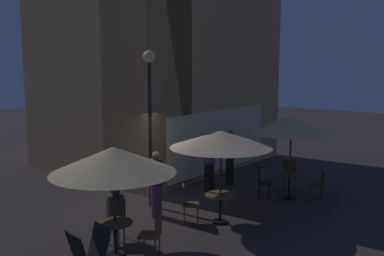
{
  "coord_description": "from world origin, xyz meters",
  "views": [
    {
      "loc": [
        -7.88,
        -7.65,
        3.81
      ],
      "look_at": [
        1.03,
        -0.47,
        2.19
      ],
      "focal_mm": 40.04,
      "sensor_mm": 36.0,
      "label": 1
    }
  ],
  "objects_px": {
    "cafe_table_1": "(289,181)",
    "cafe_table_2": "(115,232)",
    "patron_seated_0": "(116,211)",
    "cafe_chair_1": "(261,179)",
    "patron_standing_2": "(209,164)",
    "cafe_chair_0": "(187,201)",
    "patio_umbrella_0": "(221,139)",
    "cafe_chair_4": "(116,216)",
    "cafe_chair_5": "(154,230)",
    "cafe_table_0": "(220,202)",
    "patio_umbrella_2": "(113,160)",
    "menu_sandwich_board": "(89,254)",
    "patron_standing_1": "(230,156)",
    "cafe_chair_2": "(319,182)",
    "patron_standing_3": "(156,184)",
    "cafe_chair_3": "(289,172)",
    "patio_umbrella_1": "(291,125)",
    "street_lamp_near_corner": "(150,98)"
  },
  "relations": [
    {
      "from": "cafe_table_0",
      "to": "patron_standing_2",
      "type": "distance_m",
      "value": 2.8
    },
    {
      "from": "cafe_table_2",
      "to": "cafe_chair_3",
      "type": "distance_m",
      "value": 6.59
    },
    {
      "from": "cafe_table_1",
      "to": "cafe_table_2",
      "type": "distance_m",
      "value": 5.86
    },
    {
      "from": "cafe_chair_1",
      "to": "cafe_chair_4",
      "type": "relative_size",
      "value": 1.04
    },
    {
      "from": "cafe_table_2",
      "to": "cafe_chair_2",
      "type": "height_order",
      "value": "cafe_chair_2"
    },
    {
      "from": "patron_standing_2",
      "to": "patron_standing_3",
      "type": "height_order",
      "value": "patron_standing_3"
    },
    {
      "from": "cafe_chair_5",
      "to": "cafe_chair_0",
      "type": "bearing_deg",
      "value": -97.64
    },
    {
      "from": "cafe_table_2",
      "to": "cafe_chair_0",
      "type": "xyz_separation_m",
      "value": [
        2.35,
        0.05,
        0.06
      ]
    },
    {
      "from": "menu_sandwich_board",
      "to": "cafe_chair_1",
      "type": "bearing_deg",
      "value": 7.95
    },
    {
      "from": "cafe_chair_0",
      "to": "patron_seated_0",
      "type": "height_order",
      "value": "patron_seated_0"
    },
    {
      "from": "patron_seated_0",
      "to": "cafe_table_2",
      "type": "bearing_deg",
      "value": -0.0
    },
    {
      "from": "patio_umbrella_0",
      "to": "patio_umbrella_1",
      "type": "distance_m",
      "value": 2.93
    },
    {
      "from": "patio_umbrella_0",
      "to": "patron_seated_0",
      "type": "bearing_deg",
      "value": 155.83
    },
    {
      "from": "patron_seated_0",
      "to": "cafe_chair_1",
      "type": "bearing_deg",
      "value": 122.42
    },
    {
      "from": "menu_sandwich_board",
      "to": "patio_umbrella_1",
      "type": "xyz_separation_m",
      "value": [
        6.69,
        -0.67,
        1.72
      ]
    },
    {
      "from": "patron_standing_1",
      "to": "patron_standing_2",
      "type": "bearing_deg",
      "value": -150.01
    },
    {
      "from": "cafe_chair_0",
      "to": "patio_umbrella_0",
      "type": "bearing_deg",
      "value": 0.0
    },
    {
      "from": "patio_umbrella_0",
      "to": "patron_standing_1",
      "type": "relative_size",
      "value": 1.37
    },
    {
      "from": "cafe_chair_0",
      "to": "patron_standing_2",
      "type": "height_order",
      "value": "patron_standing_2"
    },
    {
      "from": "cafe_chair_3",
      "to": "patron_standing_2",
      "type": "relative_size",
      "value": 0.56
    },
    {
      "from": "menu_sandwich_board",
      "to": "cafe_chair_3",
      "type": "relative_size",
      "value": 0.96
    },
    {
      "from": "patron_standing_3",
      "to": "patron_standing_2",
      "type": "bearing_deg",
      "value": 72.42
    },
    {
      "from": "cafe_chair_5",
      "to": "cafe_table_1",
      "type": "bearing_deg",
      "value": -122.01
    },
    {
      "from": "cafe_chair_3",
      "to": "cafe_table_0",
      "type": "bearing_deg",
      "value": -26.65
    },
    {
      "from": "cafe_chair_2",
      "to": "patron_standing_1",
      "type": "height_order",
      "value": "patron_standing_1"
    },
    {
      "from": "menu_sandwich_board",
      "to": "patio_umbrella_1",
      "type": "height_order",
      "value": "patio_umbrella_1"
    },
    {
      "from": "cafe_table_1",
      "to": "cafe_chair_2",
      "type": "relative_size",
      "value": 0.84
    },
    {
      "from": "cafe_table_1",
      "to": "street_lamp_near_corner",
      "type": "bearing_deg",
      "value": 138.97
    },
    {
      "from": "patio_umbrella_0",
      "to": "cafe_chair_5",
      "type": "xyz_separation_m",
      "value": [
        -2.49,
        -0.13,
        -1.5
      ]
    },
    {
      "from": "cafe_chair_2",
      "to": "cafe_chair_4",
      "type": "relative_size",
      "value": 0.96
    },
    {
      "from": "patio_umbrella_2",
      "to": "menu_sandwich_board",
      "type": "bearing_deg",
      "value": -159.87
    },
    {
      "from": "cafe_chair_4",
      "to": "cafe_chair_2",
      "type": "bearing_deg",
      "value": 109.64
    },
    {
      "from": "cafe_table_1",
      "to": "cafe_table_2",
      "type": "xyz_separation_m",
      "value": [
        -5.77,
        1.0,
        -0.02
      ]
    },
    {
      "from": "cafe_chair_4",
      "to": "patron_standing_3",
      "type": "height_order",
      "value": "patron_standing_3"
    },
    {
      "from": "menu_sandwich_board",
      "to": "cafe_chair_2",
      "type": "height_order",
      "value": "menu_sandwich_board"
    },
    {
      "from": "cafe_table_1",
      "to": "cafe_chair_1",
      "type": "distance_m",
      "value": 0.81
    },
    {
      "from": "menu_sandwich_board",
      "to": "cafe_chair_0",
      "type": "bearing_deg",
      "value": 14.87
    },
    {
      "from": "street_lamp_near_corner",
      "to": "patron_standing_1",
      "type": "height_order",
      "value": "street_lamp_near_corner"
    },
    {
      "from": "street_lamp_near_corner",
      "to": "patron_standing_2",
      "type": "height_order",
      "value": "street_lamp_near_corner"
    },
    {
      "from": "street_lamp_near_corner",
      "to": "patron_standing_2",
      "type": "distance_m",
      "value": 3.1
    },
    {
      "from": "patio_umbrella_2",
      "to": "cafe_chair_0",
      "type": "distance_m",
      "value": 2.75
    },
    {
      "from": "patio_umbrella_2",
      "to": "patron_seated_0",
      "type": "bearing_deg",
      "value": 47.5
    },
    {
      "from": "patio_umbrella_0",
      "to": "cafe_chair_1",
      "type": "xyz_separation_m",
      "value": [
        2.41,
        0.23,
        -1.53
      ]
    },
    {
      "from": "cafe_table_0",
      "to": "patron_standing_2",
      "type": "height_order",
      "value": "patron_standing_2"
    },
    {
      "from": "patron_seated_0",
      "to": "patron_standing_2",
      "type": "relative_size",
      "value": 0.75
    },
    {
      "from": "patio_umbrella_0",
      "to": "patron_standing_1",
      "type": "bearing_deg",
      "value": 30.16
    },
    {
      "from": "cafe_chair_2",
      "to": "cafe_chair_5",
      "type": "xyz_separation_m",
      "value": [
        -5.77,
        1.05,
        0.07
      ]
    },
    {
      "from": "menu_sandwich_board",
      "to": "cafe_table_1",
      "type": "distance_m",
      "value": 6.73
    },
    {
      "from": "patio_umbrella_2",
      "to": "cafe_chair_3",
      "type": "height_order",
      "value": "patio_umbrella_2"
    },
    {
      "from": "cafe_table_0",
      "to": "patio_umbrella_0",
      "type": "distance_m",
      "value": 1.55
    }
  ]
}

